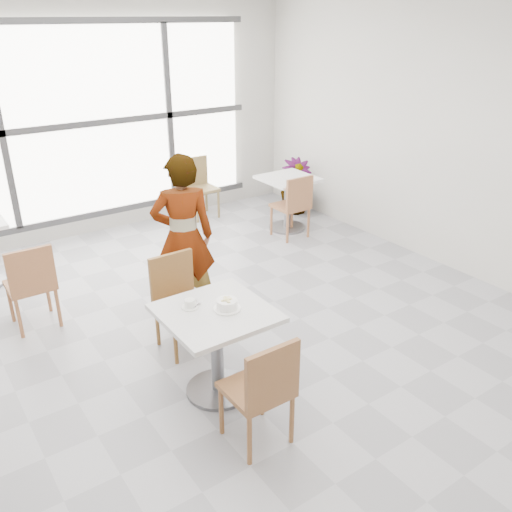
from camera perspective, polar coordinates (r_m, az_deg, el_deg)
floor at (r=5.09m, az=-1.95°, el=-9.14°), size 7.00×7.00×0.00m
wall_back at (r=7.55m, az=-17.17°, el=13.36°), size 6.00×0.00×6.00m
wall_right at (r=6.51m, az=21.04°, el=11.20°), size 0.00×7.00×7.00m
window at (r=7.49m, az=-17.00°, el=13.30°), size 4.60×0.07×2.52m
main_table at (r=4.23m, az=-4.21°, el=-8.47°), size 0.80×0.80×0.75m
chair_near at (r=3.75m, az=0.76°, el=-13.70°), size 0.42×0.42×0.87m
chair_far at (r=4.88m, az=-8.24°, el=-4.17°), size 0.42×0.42×0.87m
oatmeal_bowl at (r=4.10m, az=-3.09°, el=-5.12°), size 0.21×0.21×0.09m
coffee_cup at (r=4.16m, az=-6.99°, el=-5.06°), size 0.16×0.13×0.07m
person at (r=5.25m, az=-7.71°, el=1.97°), size 0.71×0.59×1.65m
bg_table_right at (r=7.54m, az=3.37°, el=6.40°), size 0.70×0.70×0.75m
bg_chair_left_near at (r=5.49m, az=-22.70°, el=-2.51°), size 0.42×0.42×0.87m
bg_chair_right_near at (r=7.21m, az=4.06°, el=5.64°), size 0.42×0.42×0.87m
bg_chair_right_far at (r=8.10m, az=-6.12°, el=7.68°), size 0.42×0.42×0.87m
plant_right at (r=8.24m, az=4.21°, el=7.40°), size 0.58×0.58×0.82m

